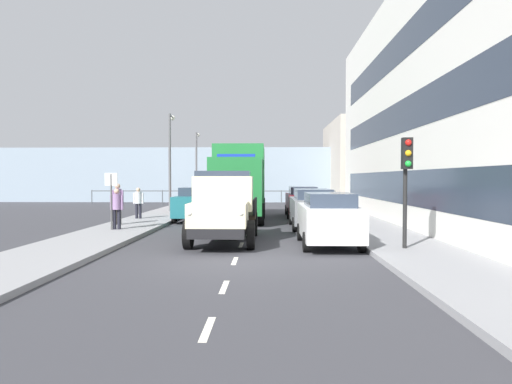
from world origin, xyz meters
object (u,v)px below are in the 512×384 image
Objects in this scene: car_maroon_kerbside_2 at (302,201)px; street_sign at (111,191)px; lamp_post_far at (197,160)px; pedestrian_in_dark_coat at (117,205)px; car_silver_oppositeside_2 at (220,195)px; pedestrian_strolling at (118,200)px; pedestrian_couple_a at (138,200)px; traffic_light_near at (406,168)px; car_white_kerbside_near at (328,218)px; car_red_oppositeside_1 at (211,198)px; truck_vintage_cream at (224,208)px; lamp_post_promenade at (170,153)px; lorry_cargo_green at (240,180)px; car_grey_kerbside_1 at (312,208)px; car_teal_oppositeside_0 at (196,204)px.

car_maroon_kerbside_2 is 2.04× the size of street_sign.
lamp_post_far is at bearing -56.49° from car_maroon_kerbside_2.
car_silver_oppositeside_2 is at bearing -97.86° from pedestrian_in_dark_coat.
pedestrian_strolling reaches higher than car_silver_oppositeside_2.
car_maroon_kerbside_2 is 11.14m from pedestrian_in_dark_coat.
pedestrian_couple_a is 14.30m from traffic_light_near.
car_red_oppositeside_1 is (5.65, -14.58, 0.00)m from car_white_kerbside_near.
car_maroon_kerbside_2 is 14.54m from lamp_post_far.
lamp_post_far is (9.92, -24.39, 1.20)m from traffic_light_near.
truck_vintage_cream is 5.98m from traffic_light_near.
lamp_post_promenade reaches higher than lamp_post_far.
traffic_light_near is 1.42× the size of street_sign.
lorry_cargo_green is 1.78× the size of car_maroon_kerbside_2.
car_grey_kerbside_1 is at bearing 114.01° from lamp_post_far.
pedestrian_strolling is at bearing 34.70° from car_maroon_kerbside_2.
car_grey_kerbside_1 is at bearing 121.17° from car_red_oppositeside_1.
car_silver_oppositeside_2 is at bearing -110.34° from lamp_post_promenade.
truck_vintage_cream is at bearing 138.36° from pedestrian_strolling.
lorry_cargo_green is 11.86m from traffic_light_near.
car_grey_kerbside_1 is 0.78× the size of lamp_post_far.
truck_vintage_cream reaches higher than street_sign.
car_teal_oppositeside_0 is at bearing 90.00° from car_silver_oppositeside_2.
traffic_light_near reaches higher than car_white_kerbside_near.
truck_vintage_cream is 1.40× the size of car_teal_oppositeside_0.
lamp_post_promenade reaches higher than traffic_light_near.
car_maroon_kerbside_2 is at bearing -108.17° from truck_vintage_cream.
car_white_kerbside_near is at bearing 105.63° from car_silver_oppositeside_2.
car_maroon_kerbside_2 reaches higher than pedestrian_couple_a.
car_maroon_kerbside_2 is 2.94× the size of pedestrian_couple_a.
pedestrian_strolling is (8.56, -5.11, 0.33)m from car_white_kerbside_near.
car_red_oppositeside_1 is 2.50× the size of pedestrian_strolling.
car_grey_kerbside_1 is (-3.44, -4.69, -0.28)m from truck_vintage_cream.
truck_vintage_cream is 5.29m from pedestrian_in_dark_coat.
car_silver_oppositeside_2 is 15.35m from pedestrian_strolling.
car_white_kerbside_near is 8.62m from pedestrian_in_dark_coat.
lorry_cargo_green reaches higher than pedestrian_strolling.
car_maroon_kerbside_2 is at bearing -90.00° from car_white_kerbside_near.
car_red_oppositeside_1 is at bearing 104.97° from lamp_post_far.
car_silver_oppositeside_2 is 2.73× the size of pedestrian_in_dark_coat.
car_white_kerbside_near is 2.58× the size of pedestrian_couple_a.
lorry_cargo_green is at bearing -169.18° from pedestrian_couple_a.
lorry_cargo_green is at bearing 135.54° from lamp_post_promenade.
pedestrian_in_dark_coat is at bearing 82.14° from car_silver_oppositeside_2.
lamp_post_far is at bearing -78.78° from truck_vintage_cream.
car_grey_kerbside_1 is at bearing -90.00° from car_white_kerbside_near.
truck_vintage_cream reaches higher than car_maroon_kerbside_2.
pedestrian_in_dark_coat is at bearing 65.61° from car_teal_oppositeside_0.
lorry_cargo_green is 5.29m from pedestrian_couple_a.
car_white_kerbside_near is at bearing 158.86° from street_sign.
car_red_oppositeside_1 is 2.78× the size of pedestrian_in_dark_coat.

